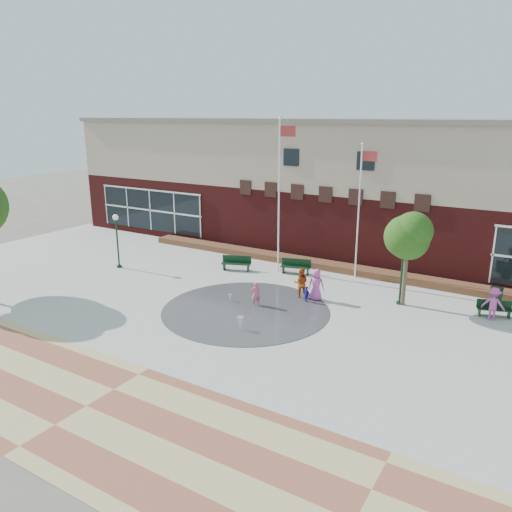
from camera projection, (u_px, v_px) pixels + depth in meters
The scene contains 22 objects.
ground at pixel (210, 332), 22.55m from camera, with size 120.00×120.00×0.00m, color #666056.
plaza_concrete at pixel (256, 304), 25.83m from camera, with size 46.00×18.00×0.01m, color #A8A8A0.
paver_band at pixel (86, 406), 16.80m from camera, with size 46.00×6.00×0.01m, color #94533B.
splash_pad at pixel (246, 310), 25.01m from camera, with size 8.40×8.40×0.01m, color #383A3D.
library_building at pixel (354, 184), 35.63m from camera, with size 44.40×10.40×9.20m.
flower_bed at pixel (317, 267), 32.07m from camera, with size 26.00×1.20×0.40m, color maroon.
flagpole_left at pixel (280, 188), 29.97m from camera, with size 1.10×0.18×9.35m.
flagpole_right at pixel (360, 205), 28.80m from camera, with size 0.98×0.16×7.96m.
lamp_left at pixel (117, 235), 31.40m from camera, with size 0.37×0.37×3.47m.
lamp_right at pixel (402, 267), 25.28m from camera, with size 0.34×0.34×3.24m.
bench_left at pixel (236, 266), 31.31m from camera, with size 1.90×1.14×0.92m.
bench_mid at pixel (296, 269), 30.65m from camera, with size 1.90×1.00×0.92m.
bench_right at pixel (494, 312), 24.17m from camera, with size 1.66×0.91×0.80m.
trash_can at pixel (496, 297), 25.36m from camera, with size 0.63×0.63×1.03m.
tree_mid at pixel (408, 233), 24.68m from camera, with size 3.11×3.11×5.25m.
water_jet_a at pixel (240, 330), 22.73m from camera, with size 0.31×0.31×0.61m, color white.
water_jet_b at pixel (230, 302), 26.16m from camera, with size 0.17×0.17×0.39m, color white.
child_splash at pixel (256, 294), 25.46m from camera, with size 0.47×0.31×1.28m, color #DC5976.
adult_red at pixel (301, 283), 26.57m from camera, with size 0.80×0.62×1.64m, color #BE4815.
adult_pink at pixel (316, 285), 26.17m from camera, with size 0.84×0.54×1.71m, color #D94EAF.
child_blue at pixel (307, 294), 25.97m from camera, with size 0.52×0.22×0.88m, color #2220A8.
person_bench at pixel (493, 304), 23.64m from camera, with size 1.06×0.61×1.63m, color #C14799.
Camera 1 is at (12.57, -16.63, 9.50)m, focal length 35.00 mm.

